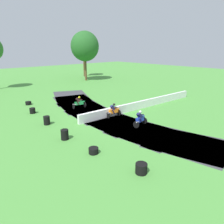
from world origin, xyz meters
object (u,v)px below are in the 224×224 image
tire_stack_extra_a (94,151)px  tire_stack_near (28,103)px  tire_stack_mid_a (32,111)px  tire_stack_far (65,135)px  tire_stack_extra_b (141,168)px  motorcycle_trailing_blue (140,118)px  tire_stack_mid_b (47,120)px  motorcycle_chase_orange (114,110)px  motorcycle_lead_green (79,103)px

tire_stack_extra_a → tire_stack_near: bearing=83.9°
tire_stack_mid_a → tire_stack_far: bearing=-96.0°
tire_stack_extra_b → motorcycle_trailing_blue: bearing=40.2°
tire_stack_near → tire_stack_mid_b: (-1.45, -7.98, 0.20)m
tire_stack_far → tire_stack_extra_b: 6.94m
motorcycle_chase_orange → tire_stack_mid_b: motorcycle_chase_orange is taller
tire_stack_far → tire_stack_extra_b: tire_stack_far is taller
motorcycle_chase_orange → motorcycle_trailing_blue: motorcycle_chase_orange is taller
tire_stack_mid_a → tire_stack_extra_b: size_ratio=0.89×
motorcycle_lead_green → tire_stack_mid_b: bearing=-154.6°
motorcycle_trailing_blue → tire_stack_mid_a: size_ratio=2.79×
motorcycle_lead_green → tire_stack_far: 8.69m
motorcycle_chase_orange → tire_stack_mid_a: size_ratio=2.84×
tire_stack_mid_a → tire_stack_extra_a: tire_stack_mid_a is taller
tire_stack_extra_b → tire_stack_near: bearing=86.8°
tire_stack_mid_a → tire_stack_mid_b: (-0.40, -4.20, 0.10)m
tire_stack_near → tire_stack_extra_a: (-1.63, -15.18, 0.00)m
motorcycle_chase_orange → tire_stack_far: 6.72m
motorcycle_lead_green → tire_stack_extra_a: size_ratio=2.58×
motorcycle_lead_green → tire_stack_near: (-3.88, 5.45, -0.44)m
motorcycle_trailing_blue → tire_stack_mid_b: size_ratio=2.09×
motorcycle_chase_orange → tire_stack_far: bearing=-167.8°
motorcycle_chase_orange → motorcycle_trailing_blue: size_ratio=1.02×
tire_stack_mid_a → motorcycle_chase_orange: bearing=-49.7°
motorcycle_lead_green → tire_stack_mid_a: 5.22m
motorcycle_trailing_blue → tire_stack_far: motorcycle_trailing_blue is taller
motorcycle_lead_green → tire_stack_extra_a: motorcycle_lead_green is taller
motorcycle_lead_green → tire_stack_mid_a: motorcycle_lead_green is taller
tire_stack_mid_b → tire_stack_extra_b: bearing=-87.9°
tire_stack_extra_b → tire_stack_far: bearing=97.0°
motorcycle_chase_orange → tire_stack_far: size_ratio=2.13×
tire_stack_far → tire_stack_mid_b: bearing=83.4°
tire_stack_extra_a → tire_stack_mid_a: bearing=87.1°
motorcycle_chase_orange → tire_stack_near: (-4.66, 10.51, -0.46)m
motorcycle_chase_orange → tire_stack_mid_b: 6.61m
tire_stack_mid_a → tire_stack_extra_a: size_ratio=0.90×
tire_stack_mid_a → tire_stack_mid_b: 4.22m
tire_stack_mid_b → tire_stack_near: bearing=79.7°
tire_stack_extra_a → motorcycle_trailing_blue: bearing=11.0°
tire_stack_mid_b → tire_stack_extra_b: size_ratio=1.18×
tire_stack_near → motorcycle_trailing_blue: bearing=-71.4°
motorcycle_trailing_blue → tire_stack_extra_a: size_ratio=2.51×
motorcycle_lead_green → tire_stack_mid_b: (-5.33, -2.53, -0.24)m
motorcycle_lead_green → tire_stack_mid_b: motorcycle_lead_green is taller
tire_stack_near → tire_stack_mid_a: size_ratio=1.17×
motorcycle_trailing_blue → tire_stack_near: motorcycle_trailing_blue is taller
tire_stack_mid_b → tire_stack_far: (-0.45, -3.95, 0.00)m
motorcycle_lead_green → tire_stack_extra_b: (-4.94, -13.37, -0.34)m
tire_stack_mid_b → tire_stack_extra_a: tire_stack_mid_b is taller
motorcycle_chase_orange → tire_stack_near: 11.51m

